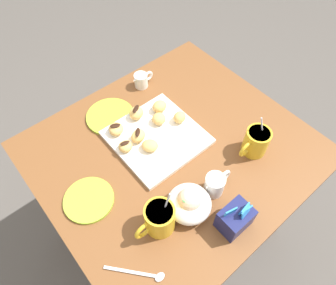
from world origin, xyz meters
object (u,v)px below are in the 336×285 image
beignet_5 (150,146)px  sugar_caddy (235,219)px  coffee_mug_mustard_right (159,218)px  cream_pitcher_white (215,184)px  beignet_1 (159,119)px  ice_cream_bowl (189,203)px  saucer_lime_left (89,200)px  beignet_7 (136,113)px  chocolate_sauce_pitcher (141,80)px  beignet_3 (116,129)px  dining_table (173,171)px  beignet_4 (159,106)px  beignet_0 (125,146)px  beignet_6 (138,136)px  beignet_2 (180,117)px  coffee_mug_mustard_left (256,141)px  saucer_lime_right (110,116)px  pastry_plate_square (157,137)px

beignet_5 → sugar_caddy: bearing=93.9°
coffee_mug_mustard_right → beignet_5: size_ratio=2.83×
cream_pitcher_white → beignet_1: (-0.03, -0.31, -0.01)m
ice_cream_bowl → saucer_lime_left: size_ratio=0.86×
saucer_lime_left → beignet_7: beignet_7 is taller
beignet_7 → chocolate_sauce_pitcher: bearing=-132.8°
ice_cream_bowl → beignet_1: bearing=-114.0°
beignet_3 → dining_table: bearing=123.0°
beignet_4 → beignet_5: (0.13, 0.11, -0.00)m
beignet_0 → beignet_6: size_ratio=0.84×
coffee_mug_mustard_right → beignet_7: coffee_mug_mustard_right is taller
coffee_mug_mustard_right → beignet_2: 0.38m
chocolate_sauce_pitcher → beignet_4: bearing=76.8°
cream_pitcher_white → beignet_1: 0.31m
beignet_4 → coffee_mug_mustard_left: bearing=112.0°
saucer_lime_right → beignet_6: bearing=94.6°
coffee_mug_mustard_left → chocolate_sauce_pitcher: coffee_mug_mustard_left is taller
ice_cream_bowl → beignet_5: ice_cream_bowl is taller
dining_table → saucer_lime_left: 0.35m
beignet_0 → dining_table: bearing=144.1°
beignet_6 → sugar_caddy: bearing=94.3°
beignet_5 → beignet_6: 0.06m
coffee_mug_mustard_right → cream_pitcher_white: coffee_mug_mustard_right is taller
ice_cream_bowl → beignet_0: size_ratio=2.78×
beignet_1 → beignet_7: beignet_7 is taller
pastry_plate_square → sugar_caddy: (0.03, 0.38, 0.03)m
chocolate_sauce_pitcher → cream_pitcher_white: bearing=77.9°
ice_cream_bowl → beignet_6: bearing=-96.9°
saucer_lime_left → beignet_7: bearing=-151.9°
cream_pitcher_white → saucer_lime_right: (0.08, -0.45, -0.03)m
beignet_0 → beignet_3: beignet_3 is taller
pastry_plate_square → ice_cream_bowl: bearing=70.9°
beignet_5 → beignet_7: size_ratio=0.98×
pastry_plate_square → saucer_lime_left: size_ratio=1.89×
saucer_lime_left → saucer_lime_right: bearing=-135.2°
ice_cream_bowl → beignet_3: size_ratio=2.36×
coffee_mug_mustard_right → ice_cream_bowl: 0.10m
ice_cream_bowl → chocolate_sauce_pitcher: bearing=-112.6°
beignet_3 → beignet_4: bearing=174.4°
ice_cream_bowl → beignet_0: bearing=-85.7°
beignet_5 → beignet_0: bearing=-38.8°
chocolate_sauce_pitcher → saucer_lime_left: (0.42, 0.29, -0.03)m
pastry_plate_square → beignet_2: beignet_2 is taller
beignet_2 → beignet_1: bearing=-35.1°
beignet_1 → cream_pitcher_white: bearing=83.6°
coffee_mug_mustard_left → beignet_7: 0.42m
coffee_mug_mustard_right → beignet_3: coffee_mug_mustard_right is taller
beignet_0 → beignet_5: bearing=141.2°
beignet_1 → beignet_6: size_ratio=0.87×
beignet_1 → beignet_4: size_ratio=0.89×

